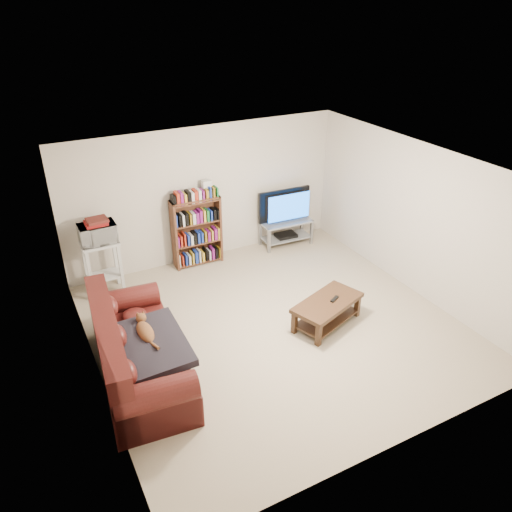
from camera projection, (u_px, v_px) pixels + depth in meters
floor at (275, 326)px, 7.33m from camera, size 5.00×5.00×0.00m
ceiling at (278, 169)px, 6.19m from camera, size 5.00×5.00×0.00m
wall_back at (205, 194)px, 8.71m from camera, size 5.00×0.00×5.00m
wall_front at (405, 362)px, 4.81m from camera, size 5.00×0.00×5.00m
wall_left at (88, 301)px, 5.74m from camera, size 0.00×5.00×5.00m
wall_right at (415, 219)px, 7.78m from camera, size 0.00×5.00×5.00m
sofa at (133, 356)px, 6.21m from camera, size 1.18×2.32×0.96m
blanket at (149, 345)px, 6.04m from camera, size 0.88×1.14×0.19m
cat at (145, 332)px, 6.18m from camera, size 0.30×0.63×0.18m
coffee_table at (327, 308)px, 7.24m from camera, size 1.21×0.88×0.40m
remote at (335, 299)px, 7.22m from camera, size 0.18×0.13×0.02m
tv_stand at (286, 229)px, 9.51m from camera, size 0.99×0.48×0.49m
television at (287, 206)px, 9.30m from camera, size 1.05×0.19×0.60m
dvd_player at (286, 235)px, 9.58m from camera, size 0.40×0.29×0.06m
bookshelf at (197, 231)px, 8.70m from camera, size 0.87×0.28×1.24m
shelf_clutter at (200, 191)px, 8.42m from camera, size 0.63×0.20×0.28m
microwave_stand at (102, 260)px, 7.89m from camera, size 0.56×0.41×0.90m
microwave at (98, 233)px, 7.67m from camera, size 0.56×0.38×0.31m
game_boxes at (96, 223)px, 7.58m from camera, size 0.33×0.29×0.05m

